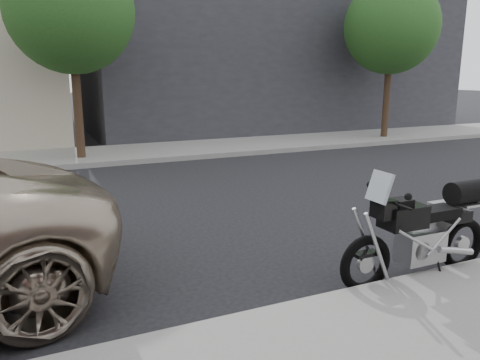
# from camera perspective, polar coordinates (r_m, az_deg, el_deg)

# --- Properties ---
(ground) EXTENTS (120.00, 120.00, 0.00)m
(ground) POSITION_cam_1_polar(r_m,az_deg,el_deg) (8.89, -1.56, -3.33)
(ground) COLOR black
(ground) RESTS_ON ground
(far_sidewalk) EXTENTS (44.00, 3.00, 0.15)m
(far_sidewalk) POSITION_cam_1_polar(r_m,az_deg,el_deg) (14.95, -11.30, 3.34)
(far_sidewalk) COLOR gray
(far_sidewalk) RESTS_ON ground
(far_building_dark) EXTENTS (16.00, 11.00, 7.00)m
(far_building_dark) POSITION_cam_1_polar(r_m,az_deg,el_deg) (23.75, 1.42, 15.29)
(far_building_dark) COLOR #2B2B30
(far_building_dark) RESTS_ON ground
(street_tree_left) EXTENTS (3.40, 3.40, 5.70)m
(street_tree_left) POSITION_cam_1_polar(r_m,az_deg,el_deg) (18.62, 17.96, 17.36)
(street_tree_left) COLOR #3D2A1C
(street_tree_left) RESTS_ON far_sidewalk
(street_tree_mid) EXTENTS (3.40, 3.40, 5.70)m
(street_tree_mid) POSITION_cam_1_polar(r_m,az_deg,el_deg) (14.04, -19.98, 18.90)
(street_tree_mid) COLOR #3D2A1C
(street_tree_mid) RESTS_ON far_sidewalk
(motorcycle) EXTENTS (2.24, 0.72, 1.42)m
(motorcycle) POSITION_cam_1_polar(r_m,az_deg,el_deg) (6.17, 21.73, -5.69)
(motorcycle) COLOR black
(motorcycle) RESTS_ON ground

